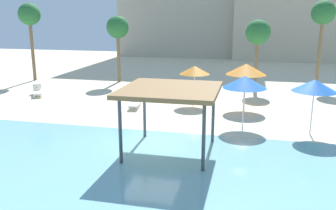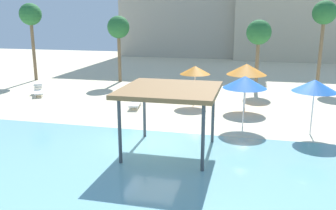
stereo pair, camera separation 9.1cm
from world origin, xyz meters
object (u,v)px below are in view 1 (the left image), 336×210
Objects in this scene: lounge_chair_0 at (135,102)px; palm_tree_2 at (118,29)px; beach_umbrella_blue_0 at (245,82)px; beach_umbrella_orange_3 at (246,69)px; lounge_chair_2 at (37,91)px; palm_tree_0 at (258,34)px; palm_tree_3 at (323,15)px; beach_umbrella_blue_2 at (315,86)px; shade_pavilion at (170,92)px; palm_tree_1 at (29,16)px; beach_umbrella_orange_1 at (195,70)px.

palm_tree_2 reaches higher than lounge_chair_0.
beach_umbrella_blue_0 is at bearing 59.40° from lounge_chair_0.
lounge_chair_2 is (-14.89, 0.39, -2.15)m from beach_umbrella_orange_3.
palm_tree_0 is 0.79× the size of palm_tree_3.
beach_umbrella_blue_2 reaches higher than lounge_chair_2.
beach_umbrella_orange_3 is 15.05m from lounge_chair_2.
shade_pavilion is 21.63m from palm_tree_1.
beach_umbrella_orange_1 is at bearing 172.64° from beach_umbrella_orange_3.
palm_tree_2 is at bearing 141.31° from beach_umbrella_blue_2.
palm_tree_3 is at bearing 120.67° from lounge_chair_0.
lounge_chair_0 is at bearing 45.40° from lounge_chair_2.
palm_tree_3 is (8.98, 8.79, 3.49)m from beach_umbrella_orange_1.
shade_pavilion is 7.33m from beach_umbrella_blue_2.
palm_tree_3 is at bearing 7.68° from palm_tree_2.
shade_pavilion reaches higher than beach_umbrella_blue_2.
shade_pavilion is at bearing -116.00° from palm_tree_3.
palm_tree_0 is at bearing 77.70° from lounge_chair_2.
beach_umbrella_orange_1 is 4.36m from lounge_chair_0.
lounge_chair_2 is 8.75m from palm_tree_2.
lounge_chair_2 is at bearing 178.52° from beach_umbrella_orange_3.
palm_tree_2 reaches higher than lounge_chair_2.
palm_tree_3 is (5.70, 13.14, 3.36)m from beach_umbrella_blue_0.
shade_pavilion is at bearing -122.90° from beach_umbrella_blue_0.
beach_umbrella_orange_3 is 1.47× the size of lounge_chair_2.
palm_tree_2 is (-14.30, 11.45, 2.16)m from beach_umbrella_blue_2.
palm_tree_3 reaches higher than palm_tree_1.
lounge_chair_2 is at bearing 163.85° from beach_umbrella_blue_0.
lounge_chair_2 is 0.28× the size of palm_tree_3.
palm_tree_0 is 5.99m from palm_tree_3.
beach_umbrella_blue_2 is at bearing 63.01° from lounge_chair_0.
beach_umbrella_blue_0 is 1.07× the size of beach_umbrella_orange_1.
beach_umbrella_orange_1 is 1.32× the size of lounge_chair_2.
beach_umbrella_orange_3 is (2.89, 8.42, -0.16)m from shade_pavilion.
lounge_chair_2 is 0.34× the size of palm_tree_2.
lounge_chair_0 is 11.36m from palm_tree_0.
beach_umbrella_blue_2 is 24.62m from palm_tree_1.
palm_tree_0 reaches higher than shade_pavilion.
palm_tree_3 is (20.59, 8.83, 5.41)m from lounge_chair_2.
lounge_chair_2 is (-11.99, 8.81, -2.31)m from shade_pavilion.
beach_umbrella_orange_1 is 0.44× the size of palm_tree_2.
beach_umbrella_orange_3 is (3.28, -0.42, 0.23)m from beach_umbrella_orange_1.
palm_tree_3 is at bearing 66.57° from beach_umbrella_blue_0.
palm_tree_1 is 1.19× the size of palm_tree_2.
lounge_chair_2 is (-18.18, 4.88, -2.12)m from beach_umbrella_blue_2.
lounge_chair_0 is (-10.11, 3.24, -2.12)m from beach_umbrella_blue_2.
beach_umbrella_blue_2 is 5.58m from beach_umbrella_orange_3.
shade_pavilion reaches higher than beach_umbrella_orange_1.
shade_pavilion is 0.58× the size of palm_tree_1.
lounge_chair_2 is 0.28× the size of palm_tree_1.
beach_umbrella_orange_3 is at bearing -32.30° from palm_tree_2.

